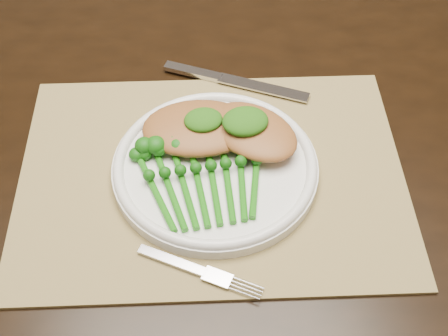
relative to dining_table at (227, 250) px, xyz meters
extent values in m
cube|color=black|center=(0.00, 0.00, 0.35)|extent=(1.72, 1.14, 0.04)
cube|color=olive|center=(-0.04, -0.13, 0.37)|extent=(0.51, 0.41, 0.00)
cylinder|color=white|center=(-0.04, -0.12, 0.38)|extent=(0.25, 0.25, 0.01)
torus|color=white|center=(-0.04, -0.12, 0.39)|extent=(0.25, 0.25, 0.01)
cube|color=silver|center=(-0.04, 0.06, 0.38)|extent=(0.08, 0.05, 0.01)
cube|color=silver|center=(0.05, 0.01, 0.38)|extent=(0.12, 0.08, 0.00)
cube|color=silver|center=(-0.11, -0.24, 0.38)|extent=(0.07, 0.05, 0.00)
ellipsoid|color=#975C2B|center=(-0.05, -0.07, 0.41)|extent=(0.15, 0.11, 0.03)
ellipsoid|color=#975C2B|center=(0.01, -0.09, 0.41)|extent=(0.14, 0.15, 0.02)
ellipsoid|color=#164409|center=(-0.05, -0.08, 0.42)|extent=(0.05, 0.04, 0.02)
ellipsoid|color=#164409|center=(0.00, -0.09, 0.43)|extent=(0.06, 0.05, 0.02)
camera|label=1|loc=(-0.12, -0.61, 0.97)|focal=50.00mm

